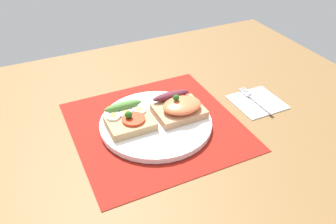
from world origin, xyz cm
name	(u,v)px	position (x,y,z in cm)	size (l,w,h in cm)	color
ground_plane	(156,132)	(0.00, 0.00, -1.60)	(120.00, 90.00, 3.20)	brown
placemat	(156,126)	(0.00, 0.00, 0.15)	(36.01, 35.85, 0.30)	maroon
plate	(156,123)	(0.00, 0.00, 0.93)	(24.99, 24.99, 1.26)	white
sandwich_egg_tomato	(129,119)	(-5.73, 1.39, 2.99)	(9.86, 9.38, 4.01)	tan
sandwich_salmon	(180,107)	(5.88, -0.09, 3.49)	(10.79, 10.02, 5.45)	tan
napkin	(257,102)	(26.45, -1.93, 0.30)	(11.47, 11.17, 0.60)	white
fork	(255,100)	(26.01, -1.47, 0.76)	(1.62, 12.62, 0.32)	#B7B7BC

